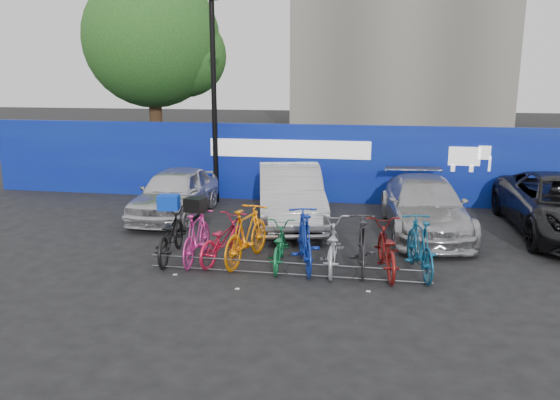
% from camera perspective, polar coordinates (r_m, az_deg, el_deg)
% --- Properties ---
extents(ground, '(100.00, 100.00, 0.00)m').
position_cam_1_polar(ground, '(11.41, 1.20, -6.92)').
color(ground, black).
rests_on(ground, ground).
extents(hoarding, '(22.00, 0.18, 2.40)m').
position_cam_1_polar(hoarding, '(16.90, 4.37, 3.82)').
color(hoarding, '#0A1697').
rests_on(hoarding, ground).
extents(tree, '(5.40, 5.20, 7.80)m').
position_cam_1_polar(tree, '(22.34, -12.61, 15.73)').
color(tree, '#382314').
rests_on(tree, ground).
extents(lamppost, '(0.25, 0.50, 6.11)m').
position_cam_1_polar(lamppost, '(16.73, -6.92, 10.80)').
color(lamppost, black).
rests_on(lamppost, ground).
extents(bike_rack, '(5.60, 0.03, 0.30)m').
position_cam_1_polar(bike_rack, '(10.80, 0.71, -7.18)').
color(bike_rack, '#595B60').
rests_on(bike_rack, ground).
extents(car_0, '(1.64, 4.04, 1.37)m').
position_cam_1_polar(car_0, '(15.40, -10.90, 0.77)').
color(car_0, silver).
rests_on(car_0, ground).
extents(car_1, '(2.56, 4.85, 1.52)m').
position_cam_1_polar(car_1, '(14.50, 1.06, 0.54)').
color(car_1, '#ACACB1').
rests_on(car_1, ground).
extents(car_2, '(2.27, 4.77, 1.34)m').
position_cam_1_polar(car_2, '(14.13, 14.87, -0.60)').
color(car_2, '#ABABB0').
rests_on(car_2, ground).
extents(bike_0, '(0.99, 2.15, 1.09)m').
position_cam_1_polar(bike_0, '(11.94, -11.40, -3.51)').
color(bike_0, black).
rests_on(bike_0, ground).
extents(bike_1, '(0.55, 1.84, 1.10)m').
position_cam_1_polar(bike_1, '(11.67, -8.71, -3.78)').
color(bike_1, '#D02F8F').
rests_on(bike_1, ground).
extents(bike_2, '(1.07, 1.93, 0.96)m').
position_cam_1_polar(bike_2, '(11.64, -6.02, -4.10)').
color(bike_2, red).
rests_on(bike_2, ground).
extents(bike_3, '(0.98, 2.10, 1.22)m').
position_cam_1_polar(bike_3, '(11.46, -3.52, -3.65)').
color(bike_3, orange).
rests_on(bike_3, ground).
extents(bike_4, '(0.72, 1.75, 0.90)m').
position_cam_1_polar(bike_4, '(11.25, -0.16, -4.80)').
color(bike_4, '#136C38').
rests_on(bike_4, ground).
extents(bike_5, '(1.05, 2.12, 1.23)m').
position_cam_1_polar(bike_5, '(11.12, 2.61, -4.14)').
color(bike_5, '#112C9D').
rests_on(bike_5, ground).
extents(bike_6, '(0.76, 1.96, 1.02)m').
position_cam_1_polar(bike_6, '(11.15, 5.42, -4.71)').
color(bike_6, '#AFB2B8').
rests_on(bike_6, ground).
extents(bike_7, '(0.64, 1.90, 1.12)m').
position_cam_1_polar(bike_7, '(11.11, 8.58, -4.57)').
color(bike_7, '#29282B').
rests_on(bike_7, ground).
extents(bike_8, '(0.94, 2.02, 1.02)m').
position_cam_1_polar(bike_8, '(11.07, 11.00, -5.01)').
color(bike_8, maroon).
rests_on(bike_8, ground).
extents(bike_9, '(0.90, 2.02, 1.17)m').
position_cam_1_polar(bike_9, '(11.13, 14.39, -4.67)').
color(bike_9, '#135278').
rests_on(bike_9, ground).
extents(cargo_crate, '(0.48, 0.40, 0.31)m').
position_cam_1_polar(cargo_crate, '(11.77, -11.55, -0.24)').
color(cargo_crate, '#0833BF').
rests_on(cargo_crate, bike_0).
extents(cargo_topcase, '(0.45, 0.42, 0.29)m').
position_cam_1_polar(cargo_topcase, '(11.49, -8.82, -0.47)').
color(cargo_topcase, black).
rests_on(cargo_topcase, bike_1).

